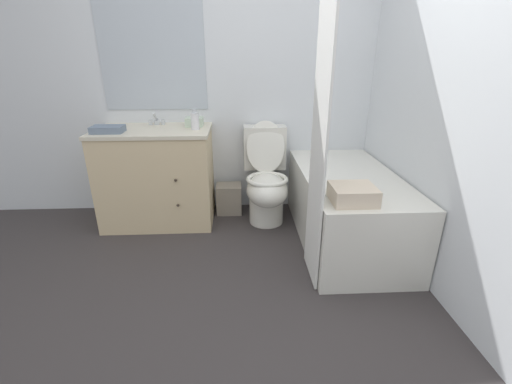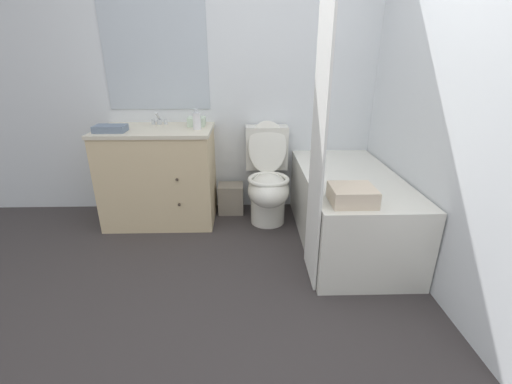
{
  "view_description": "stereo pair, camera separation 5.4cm",
  "coord_description": "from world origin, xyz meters",
  "px_view_note": "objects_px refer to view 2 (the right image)",
  "views": [
    {
      "loc": [
        -0.01,
        -1.52,
        1.42
      ],
      "look_at": [
        0.11,
        0.75,
        0.51
      ],
      "focal_mm": 24.0,
      "sensor_mm": 36.0,
      "label": 1
    },
    {
      "loc": [
        0.04,
        -1.52,
        1.42
      ],
      "look_at": [
        0.11,
        0.75,
        0.51
      ],
      "focal_mm": 24.0,
      "sensor_mm": 36.0,
      "label": 2
    }
  ],
  "objects_px": {
    "sink_faucet": "(159,121)",
    "wastebasket": "(231,198)",
    "hand_towel_folded": "(110,129)",
    "bathtub": "(347,207)",
    "toilet": "(268,181)",
    "tissue_box": "(197,121)",
    "bath_towel_folded": "(352,195)",
    "soap_dispenser": "(197,120)",
    "vanity_cabinet": "(160,175)"
  },
  "relations": [
    {
      "from": "vanity_cabinet",
      "to": "sink_faucet",
      "type": "bearing_deg",
      "value": 90.0
    },
    {
      "from": "bathtub",
      "to": "tissue_box",
      "type": "height_order",
      "value": "tissue_box"
    },
    {
      "from": "soap_dispenser",
      "to": "bathtub",
      "type": "bearing_deg",
      "value": -17.48
    },
    {
      "from": "sink_faucet",
      "to": "vanity_cabinet",
      "type": "bearing_deg",
      "value": -90.0
    },
    {
      "from": "tissue_box",
      "to": "soap_dispenser",
      "type": "xyz_separation_m",
      "value": [
        0.02,
        -0.15,
        0.03
      ]
    },
    {
      "from": "vanity_cabinet",
      "to": "sink_faucet",
      "type": "height_order",
      "value": "sink_faucet"
    },
    {
      "from": "toilet",
      "to": "bath_towel_folded",
      "type": "distance_m",
      "value": 1.06
    },
    {
      "from": "sink_faucet",
      "to": "toilet",
      "type": "bearing_deg",
      "value": -12.89
    },
    {
      "from": "sink_faucet",
      "to": "wastebasket",
      "type": "distance_m",
      "value": 0.97
    },
    {
      "from": "hand_towel_folded",
      "to": "vanity_cabinet",
      "type": "bearing_deg",
      "value": 23.07
    },
    {
      "from": "sink_faucet",
      "to": "hand_towel_folded",
      "type": "bearing_deg",
      "value": -135.99
    },
    {
      "from": "vanity_cabinet",
      "to": "sink_faucet",
      "type": "xyz_separation_m",
      "value": [
        -0.0,
        0.17,
        0.45
      ]
    },
    {
      "from": "sink_faucet",
      "to": "wastebasket",
      "type": "xyz_separation_m",
      "value": [
        0.62,
        -0.04,
        -0.74
      ]
    },
    {
      "from": "bathtub",
      "to": "bath_towel_folded",
      "type": "distance_m",
      "value": 0.65
    },
    {
      "from": "soap_dispenser",
      "to": "bath_towel_folded",
      "type": "distance_m",
      "value": 1.44
    },
    {
      "from": "hand_towel_folded",
      "to": "bathtub",
      "type": "bearing_deg",
      "value": -8.81
    },
    {
      "from": "sink_faucet",
      "to": "wastebasket",
      "type": "bearing_deg",
      "value": -3.86
    },
    {
      "from": "hand_towel_folded",
      "to": "bath_towel_folded",
      "type": "height_order",
      "value": "hand_towel_folded"
    },
    {
      "from": "wastebasket",
      "to": "bath_towel_folded",
      "type": "distance_m",
      "value": 1.44
    },
    {
      "from": "sink_faucet",
      "to": "tissue_box",
      "type": "xyz_separation_m",
      "value": [
        0.34,
        -0.07,
        0.0
      ]
    },
    {
      "from": "toilet",
      "to": "tissue_box",
      "type": "bearing_deg",
      "value": 166.22
    },
    {
      "from": "toilet",
      "to": "wastebasket",
      "type": "xyz_separation_m",
      "value": [
        -0.34,
        0.18,
        -0.24
      ]
    },
    {
      "from": "vanity_cabinet",
      "to": "bathtub",
      "type": "relative_size",
      "value": 0.67
    },
    {
      "from": "tissue_box",
      "to": "hand_towel_folded",
      "type": "relative_size",
      "value": 0.6
    },
    {
      "from": "toilet",
      "to": "soap_dispenser",
      "type": "bearing_deg",
      "value": 179.99
    },
    {
      "from": "soap_dispenser",
      "to": "bath_towel_folded",
      "type": "height_order",
      "value": "soap_dispenser"
    },
    {
      "from": "bathtub",
      "to": "hand_towel_folded",
      "type": "relative_size",
      "value": 5.88
    },
    {
      "from": "tissue_box",
      "to": "bath_towel_folded",
      "type": "distance_m",
      "value": 1.55
    },
    {
      "from": "sink_faucet",
      "to": "soap_dispenser",
      "type": "relative_size",
      "value": 0.86
    },
    {
      "from": "wastebasket",
      "to": "tissue_box",
      "type": "height_order",
      "value": "tissue_box"
    },
    {
      "from": "toilet",
      "to": "bath_towel_folded",
      "type": "height_order",
      "value": "toilet"
    },
    {
      "from": "toilet",
      "to": "bath_towel_folded",
      "type": "relative_size",
      "value": 3.28
    },
    {
      "from": "tissue_box",
      "to": "soap_dispenser",
      "type": "bearing_deg",
      "value": -80.95
    },
    {
      "from": "sink_faucet",
      "to": "soap_dispenser",
      "type": "bearing_deg",
      "value": -31.04
    },
    {
      "from": "bath_towel_folded",
      "to": "soap_dispenser",
      "type": "bearing_deg",
      "value": 139.02
    },
    {
      "from": "wastebasket",
      "to": "hand_towel_folded",
      "type": "distance_m",
      "value": 1.22
    },
    {
      "from": "sink_faucet",
      "to": "bath_towel_folded",
      "type": "distance_m",
      "value": 1.84
    },
    {
      "from": "bathtub",
      "to": "sink_faucet",
      "type": "bearing_deg",
      "value": 159.12
    },
    {
      "from": "vanity_cabinet",
      "to": "bath_towel_folded",
      "type": "xyz_separation_m",
      "value": [
        1.43,
        -0.97,
        0.19
      ]
    },
    {
      "from": "tissue_box",
      "to": "toilet",
      "type": "bearing_deg",
      "value": -13.78
    },
    {
      "from": "soap_dispenser",
      "to": "hand_towel_folded",
      "type": "relative_size",
      "value": 0.68
    },
    {
      "from": "vanity_cabinet",
      "to": "bath_towel_folded",
      "type": "bearing_deg",
      "value": -34.21
    },
    {
      "from": "bathtub",
      "to": "wastebasket",
      "type": "xyz_separation_m",
      "value": [
        -0.96,
        0.56,
        -0.15
      ]
    },
    {
      "from": "vanity_cabinet",
      "to": "wastebasket",
      "type": "distance_m",
      "value": 0.7
    },
    {
      "from": "toilet",
      "to": "bathtub",
      "type": "relative_size",
      "value": 0.62
    },
    {
      "from": "tissue_box",
      "to": "bath_towel_folded",
      "type": "bearing_deg",
      "value": -44.69
    },
    {
      "from": "wastebasket",
      "to": "soap_dispenser",
      "type": "height_order",
      "value": "soap_dispenser"
    },
    {
      "from": "toilet",
      "to": "wastebasket",
      "type": "height_order",
      "value": "toilet"
    },
    {
      "from": "bathtub",
      "to": "hand_towel_folded",
      "type": "bearing_deg",
      "value": 171.19
    },
    {
      "from": "wastebasket",
      "to": "soap_dispenser",
      "type": "relative_size",
      "value": 1.69
    }
  ]
}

